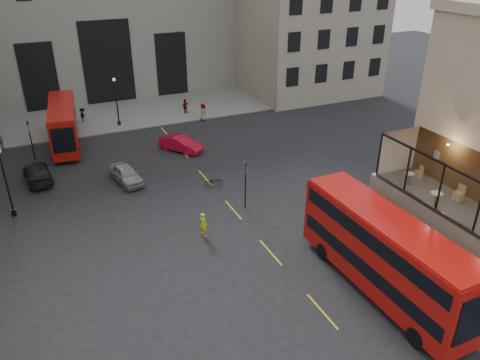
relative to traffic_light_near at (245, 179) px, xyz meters
name	(u,v)px	position (x,y,z in m)	size (l,w,h in m)	color
ground	(352,301)	(1.00, -12.00, -2.42)	(140.00, 140.00, 0.00)	black
host_frontage	(447,240)	(7.50, -12.00, -0.17)	(3.00, 11.00, 4.50)	#BFAD8F
cafe_floor	(455,207)	(7.50, -12.00, 2.12)	(3.00, 10.00, 0.10)	slate
gateway	(96,20)	(-4.00, 35.99, 6.96)	(35.00, 10.60, 18.00)	gray
building_right	(300,8)	(21.00, 27.97, 7.97)	(16.60, 18.60, 20.00)	#9F9480
pavement_far	(112,114)	(-5.00, 26.00, -2.36)	(40.00, 12.00, 0.12)	slate
traffic_light_near	(245,179)	(0.00, 0.00, 0.00)	(0.16, 0.20, 3.80)	black
traffic_light_far	(30,136)	(-14.00, 16.00, 0.00)	(0.16, 0.20, 3.80)	black
street_lamp_a	(7,187)	(-16.00, 6.00, -0.03)	(0.36, 0.36, 5.33)	black
street_lamp_b	(117,105)	(-5.00, 22.00, -0.03)	(0.36, 0.36, 5.33)	black
bus_near	(384,251)	(3.00, -11.75, 0.25)	(2.91, 11.97, 4.76)	#AD100C
bus_far	(64,123)	(-10.86, 18.62, -0.09)	(3.39, 10.59, 4.15)	#A6120B
car_a	(126,174)	(-7.24, 7.97, -1.71)	(1.69, 4.21, 1.43)	gray
car_b	(181,144)	(-1.00, 12.47, -1.70)	(1.53, 4.40, 1.45)	#B40B24
car_c	(37,173)	(-13.97, 11.36, -1.71)	(2.00, 4.93, 1.43)	black
bicycle	(214,182)	(-0.88, 4.25, -2.03)	(0.53, 1.52, 0.80)	gray
cyclist	(203,224)	(-4.22, -2.28, -1.55)	(0.64, 0.42, 1.75)	yellow
pedestrian_a	(0,142)	(-16.78, 19.92, -1.56)	(0.84, 0.66, 1.74)	gray
pedestrian_b	(83,115)	(-8.41, 24.71, -1.60)	(1.06, 0.61, 1.64)	gray
pedestrian_c	(185,107)	(2.93, 22.77, -1.54)	(1.04, 0.43, 1.78)	gray
pedestrian_d	(203,112)	(4.05, 19.80, -1.44)	(0.96, 0.63, 1.97)	gray
cafe_table_mid	(436,197)	(6.41, -11.52, 2.73)	(0.67, 0.67, 0.84)	beige
cafe_table_far	(409,177)	(7.00, -8.76, 2.66)	(0.58, 0.58, 0.73)	white
cafe_chair_c	(458,196)	(8.13, -11.58, 2.47)	(0.55, 0.55, 0.96)	tan
cafe_chair_d	(419,174)	(8.26, -8.30, 2.42)	(0.42, 0.42, 0.81)	tan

